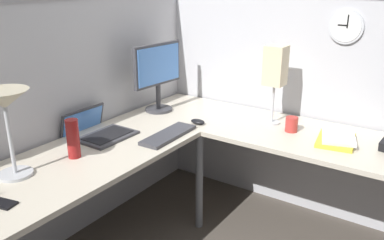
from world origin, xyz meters
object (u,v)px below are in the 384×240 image
at_px(monitor, 158,72).
at_px(computer_mouse, 198,122).
at_px(desk_lamp_paper, 275,68).
at_px(coffee_mug, 292,124).
at_px(cell_phone, 0,203).
at_px(wall_clock, 346,27).
at_px(desk_lamp_dome, 5,107).
at_px(laptop, 96,131).
at_px(thermos_flask, 73,139).
at_px(book_stack, 337,139).
at_px(keyboard, 169,135).

distance_m(monitor, computer_mouse, 0.50).
bearing_deg(desk_lamp_paper, coffee_mug, -113.91).
relative_size(cell_phone, wall_clock, 0.65).
xyz_separation_m(desk_lamp_dome, wall_clock, (1.71, -1.10, 0.28)).
xyz_separation_m(cell_phone, desk_lamp_paper, (1.65, -0.56, 0.38)).
bearing_deg(desk_lamp_paper, laptop, 134.29).
bearing_deg(monitor, coffee_mug, -81.89).
xyz_separation_m(thermos_flask, book_stack, (1.03, -1.15, -0.09)).
distance_m(cell_phone, coffee_mug, 1.74).
xyz_separation_m(keyboard, desk_lamp_dome, (-0.85, 0.32, 0.35)).
bearing_deg(cell_phone, book_stack, -46.14).
relative_size(desk_lamp_dome, desk_lamp_paper, 0.84).
xyz_separation_m(laptop, keyboard, (0.23, -0.40, -0.01)).
bearing_deg(wall_clock, computer_mouse, 126.63).
relative_size(desk_lamp_paper, coffee_mug, 5.52).
bearing_deg(wall_clock, coffee_mug, 151.82).
height_order(computer_mouse, wall_clock, wall_clock).
relative_size(laptop, desk_lamp_dome, 0.86).
xyz_separation_m(keyboard, coffee_mug, (0.52, -0.60, 0.04)).
distance_m(computer_mouse, thermos_flask, 0.88).
distance_m(desk_lamp_dome, thermos_flask, 0.41).
distance_m(thermos_flask, wall_clock, 1.82).
bearing_deg(laptop, keyboard, -60.80).
relative_size(book_stack, coffee_mug, 3.36).
height_order(laptop, wall_clock, wall_clock).
xyz_separation_m(cell_phone, coffee_mug, (1.57, -0.73, 0.04)).
bearing_deg(monitor, computer_mouse, -101.73).
distance_m(monitor, laptop, 0.66).
relative_size(monitor, thermos_flask, 2.27).
bearing_deg(laptop, wall_clock, -47.60).
distance_m(monitor, wall_clock, 1.31).
distance_m(keyboard, thermos_flask, 0.60).
height_order(computer_mouse, thermos_flask, thermos_flask).
xyz_separation_m(laptop, computer_mouse, (0.52, -0.43, -0.01)).
bearing_deg(computer_mouse, book_stack, -77.05).
bearing_deg(wall_clock, keyboard, 137.59).
relative_size(monitor, cell_phone, 3.47).
bearing_deg(desk_lamp_dome, desk_lamp_paper, -27.57).
bearing_deg(book_stack, monitor, 95.25).
relative_size(cell_phone, book_stack, 0.45).
bearing_deg(book_stack, wall_clock, 17.35).
bearing_deg(laptop, cell_phone, -161.69).
height_order(laptop, desk_lamp_dome, desk_lamp_dome).
xyz_separation_m(book_stack, wall_clock, (0.36, 0.11, 0.62)).
distance_m(keyboard, desk_lamp_dome, 0.98).
xyz_separation_m(desk_lamp_dome, thermos_flask, (0.32, -0.07, -0.25)).
xyz_separation_m(book_stack, desk_lamp_paper, (0.10, 0.46, 0.36)).
bearing_deg(desk_lamp_dome, cell_phone, -136.70).
xyz_separation_m(monitor, cell_phone, (-1.43, -0.25, -0.29)).
bearing_deg(cell_phone, thermos_flask, 0.17).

